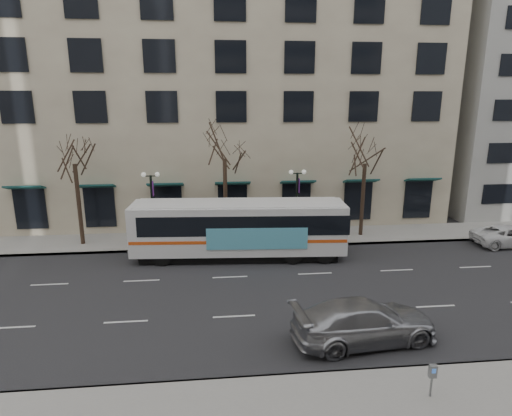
{
  "coord_description": "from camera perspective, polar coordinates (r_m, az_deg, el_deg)",
  "views": [
    {
      "loc": [
        -0.81,
        -20.6,
        10.03
      ],
      "look_at": [
        1.54,
        2.61,
        4.0
      ],
      "focal_mm": 30.0,
      "sensor_mm": 36.0,
      "label": 1
    }
  ],
  "objects": [
    {
      "name": "building_hotel",
      "position": [
        41.66,
        -7.76,
        17.07
      ],
      "size": [
        40.0,
        20.0,
        24.0
      ],
      "primitive_type": "cube",
      "color": "tan",
      "rests_on": "ground"
    },
    {
      "name": "lamp_post_right",
      "position": [
        30.22,
        5.48,
        0.86
      ],
      "size": [
        1.22,
        0.45,
        5.21
      ],
      "color": "black",
      "rests_on": "ground"
    },
    {
      "name": "white_pickup",
      "position": [
        34.7,
        30.75,
        -3.21
      ],
      "size": [
        5.05,
        2.39,
        1.39
      ],
      "primitive_type": "imported",
      "rotation": [
        0.0,
        0.0,
        1.55
      ],
      "color": "white",
      "rests_on": "ground"
    },
    {
      "name": "silver_car",
      "position": [
        19.17,
        14.24,
        -14.44
      ],
      "size": [
        6.44,
        3.24,
        1.79
      ],
      "primitive_type": "imported",
      "rotation": [
        0.0,
        0.0,
        1.69
      ],
      "color": "#A6A7AE",
      "rests_on": "ground"
    },
    {
      "name": "lamp_post_left",
      "position": [
        29.95,
        -13.64,
        0.39
      ],
      "size": [
        1.22,
        0.45,
        5.21
      ],
      "color": "black",
      "rests_on": "ground"
    },
    {
      "name": "ground",
      "position": [
        22.92,
        -3.24,
        -11.48
      ],
      "size": [
        160.0,
        160.0,
        0.0
      ],
      "primitive_type": "plane",
      "color": "black",
      "rests_on": "ground"
    },
    {
      "name": "sidewalk_far",
      "position": [
        31.76,
        5.06,
        -3.84
      ],
      "size": [
        80.0,
        4.0,
        0.15
      ],
      "primitive_type": "cube",
      "color": "gray",
      "rests_on": "ground"
    },
    {
      "name": "tree_far_left",
      "position": [
        30.98,
        -23.2,
        7.16
      ],
      "size": [
        3.6,
        3.6,
        8.34
      ],
      "color": "black",
      "rests_on": "ground"
    },
    {
      "name": "tree_far_right",
      "position": [
        31.53,
        14.43,
        7.47
      ],
      "size": [
        3.6,
        3.6,
        8.06
      ],
      "color": "black",
      "rests_on": "ground"
    },
    {
      "name": "tree_far_mid",
      "position": [
        29.57,
        -4.23,
        8.39
      ],
      "size": [
        3.6,
        3.6,
        8.55
      ],
      "color": "black",
      "rests_on": "ground"
    },
    {
      "name": "pay_station",
      "position": [
        16.54,
        22.47,
        -19.75
      ],
      "size": [
        0.27,
        0.19,
        1.2
      ],
      "rotation": [
        0.0,
        0.0,
        -0.09
      ],
      "color": "gray",
      "rests_on": "sidewalk_near"
    },
    {
      "name": "city_bus",
      "position": [
        27.3,
        -2.12,
        -2.62
      ],
      "size": [
        13.67,
        3.83,
        3.66
      ],
      "rotation": [
        0.0,
        0.0,
        -0.07
      ],
      "color": "silver",
      "rests_on": "ground"
    }
  ]
}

